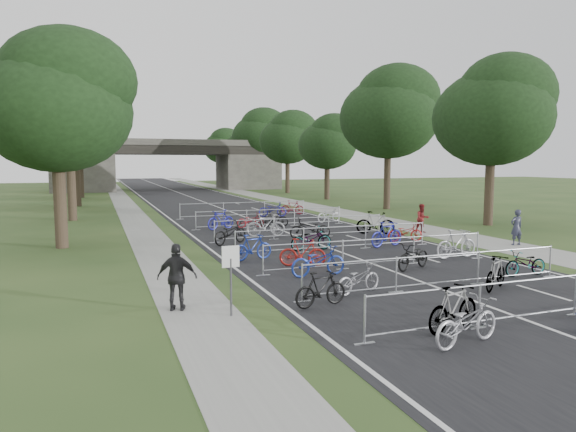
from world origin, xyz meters
The scene contains 55 objects.
ground centered at (0.00, 0.00, 0.00)m, with size 200.00×200.00×0.00m, color #2C461E.
road centered at (0.00, 50.00, 0.01)m, with size 11.00×140.00×0.01m, color black.
sidewalk_right centered at (8.00, 50.00, 0.01)m, with size 3.00×140.00×0.01m, color gray.
sidewalk_left centered at (-7.50, 50.00, 0.01)m, with size 2.00×140.00×0.01m, color gray.
lane_markings centered at (0.00, 50.00, 0.00)m, with size 0.12×140.00×0.00m, color silver.
overpass_bridge centered at (0.00, 65.00, 3.53)m, with size 31.00×8.00×7.05m.
park_sign centered at (-6.80, 3.00, 1.27)m, with size 0.45×0.06×1.83m.
tree_left_0 centered at (-11.39, 15.93, 6.49)m, with size 6.72×6.72×10.25m.
tree_right_0 centered at (13.11, 15.93, 6.92)m, with size 7.17×7.17×10.93m.
tree_left_1 centered at (-11.39, 27.93, 7.30)m, with size 7.56×7.56×11.53m.
tree_right_1 centered at (13.11, 27.93, 7.90)m, with size 8.18×8.18×12.47m.
tree_left_2 centered at (-11.39, 39.93, 8.12)m, with size 8.40×8.40×12.81m.
tree_right_2 centered at (13.11, 39.93, 5.95)m, with size 6.16×6.16×9.39m.
tree_left_3 centered at (-11.39, 51.93, 6.49)m, with size 6.72×6.72×10.25m.
tree_right_3 centered at (13.11, 51.93, 6.92)m, with size 7.17×7.17×10.93m.
tree_left_4 centered at (-11.39, 63.93, 7.30)m, with size 7.56×7.56×11.53m.
tree_right_4 centered at (13.11, 63.93, 7.90)m, with size 8.18×8.18×12.47m.
tree_left_5 centered at (-11.39, 75.93, 8.12)m, with size 8.40×8.40×12.81m.
tree_right_5 centered at (13.11, 75.93, 5.95)m, with size 6.16×6.16×9.39m.
tree_left_6 centered at (-11.39, 87.93, 6.49)m, with size 6.72×6.72×10.25m.
tree_right_6 centered at (13.11, 87.93, 6.92)m, with size 7.17×7.17×10.93m.
barrier_row_0 centered at (0.00, 0.00, 0.55)m, with size 9.70×0.08×1.10m.
barrier_row_1 centered at (0.00, 3.60, 0.55)m, with size 9.70×0.08×1.10m.
barrier_row_2 centered at (0.00, 7.20, 0.55)m, with size 9.70×0.08×1.10m.
barrier_row_3 centered at (0.00, 11.00, 0.55)m, with size 9.70×0.08×1.10m.
barrier_row_4 centered at (0.00, 15.00, 0.55)m, with size 9.70×0.08×1.10m.
barrier_row_5 centered at (0.00, 20.00, 0.55)m, with size 9.70×0.08×1.10m.
barrier_row_6 centered at (0.00, 26.00, 0.55)m, with size 9.70×0.08×1.10m.
bike_0 centered at (-2.59, -0.82, 0.51)m, with size 0.68×1.94×1.02m, color #A5A5AD.
bike_1 centered at (-2.25, 0.04, 0.55)m, with size 0.51×1.82×1.09m, color #AAACB2.
bike_4 centered at (-4.30, 2.98, 0.49)m, with size 0.46×1.62×0.97m, color black.
bike_5 centered at (-2.65, 3.90, 0.44)m, with size 0.59×1.69×0.89m, color #96959C.
bike_6 centered at (1.50, 2.77, 0.52)m, with size 0.49×1.74×1.05m, color #AAACB2.
bike_7 centered at (3.87, 3.94, 0.45)m, with size 0.60×1.71×0.90m, color #AAACB2.
bike_8 centered at (-2.85, 6.44, 0.53)m, with size 0.71×2.02×1.06m, color navy.
bike_9 centered at (-2.72, 8.17, 0.53)m, with size 0.50×1.77×1.06m, color maroon.
bike_10 centered at (0.88, 6.23, 0.50)m, with size 0.67×1.91×1.00m, color black.
bike_11 centered at (3.78, 7.49, 0.60)m, with size 0.56×2.00×1.20m, color #9A9BA1.
bike_12 centered at (-4.15, 10.01, 0.53)m, with size 0.49×1.75×1.05m, color navy.
bike_13 centered at (-1.03, 11.32, 0.52)m, with size 0.69×1.98×1.04m, color #AAACB2.
bike_14 centered at (2.65, 11.01, 0.59)m, with size 0.55×1.96×1.18m, color navy.
bike_15 centered at (4.30, 12.00, 0.46)m, with size 0.62×1.77×0.93m, color maroon.
bike_16 centered at (-3.99, 14.27, 0.56)m, with size 0.74×2.12×1.11m, color black.
bike_17 centered at (-1.64, 15.98, 0.61)m, with size 0.58×2.04×1.22m, color #95969C.
bike_18 centered at (0.23, 14.40, 0.55)m, with size 0.73×2.09×1.10m, color black.
bike_19 centered at (4.30, 14.87, 0.63)m, with size 0.59×2.08×1.25m, color #AAACB2.
bike_20 centered at (-3.18, 19.78, 0.57)m, with size 0.54×1.91×1.15m, color navy.
bike_21 centered at (-1.33, 19.93, 0.44)m, with size 0.59×1.68×0.88m, color maroon.
bike_22 centered at (0.05, 19.56, 0.52)m, with size 0.49×1.73×1.04m, color black.
bike_23 centered at (4.30, 20.89, 0.49)m, with size 0.65×1.87×0.98m, color #ADAEB5.
bike_26 centered at (1.94, 25.41, 0.53)m, with size 0.70×2.01×1.06m, color #1C1A92.
bike_27 centered at (3.92, 26.55, 0.52)m, with size 0.49×1.74×1.04m, color maroon.
pedestrian_a centered at (8.67, 9.29, 0.85)m, with size 0.62×0.41×1.70m, color #2C2E42.
pedestrian_b centered at (7.00, 14.43, 0.80)m, with size 0.78×0.61×1.61m, color maroon.
pedestrian_c centered at (-8.01, 3.99, 0.90)m, with size 1.05×0.44×1.79m, color black.
Camera 1 is at (-9.92, -9.49, 3.93)m, focal length 32.00 mm.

